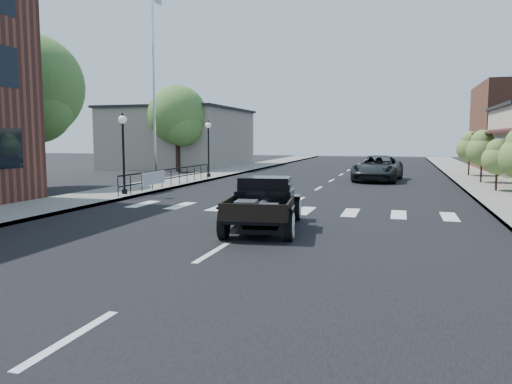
# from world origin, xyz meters

# --- Properties ---
(ground) EXTENTS (120.00, 120.00, 0.00)m
(ground) POSITION_xyz_m (0.00, 0.00, 0.00)
(ground) COLOR black
(ground) RESTS_ON ground
(road) EXTENTS (14.00, 80.00, 0.02)m
(road) POSITION_xyz_m (0.00, 15.00, 0.01)
(road) COLOR black
(road) RESTS_ON ground
(road_markings) EXTENTS (12.00, 60.00, 0.06)m
(road_markings) POSITION_xyz_m (0.00, 10.00, 0.00)
(road_markings) COLOR silver
(road_markings) RESTS_ON ground
(sidewalk_left) EXTENTS (3.00, 80.00, 0.15)m
(sidewalk_left) POSITION_xyz_m (-8.50, 15.00, 0.07)
(sidewalk_left) COLOR gray
(sidewalk_left) RESTS_ON ground
(sidewalk_right) EXTENTS (3.00, 80.00, 0.15)m
(sidewalk_right) POSITION_xyz_m (8.50, 15.00, 0.07)
(sidewalk_right) COLOR gray
(sidewalk_right) RESTS_ON ground
(low_building_left) EXTENTS (10.00, 12.00, 5.00)m
(low_building_left) POSITION_xyz_m (-15.00, 28.00, 2.50)
(low_building_left) COLOR gray
(low_building_left) RESTS_ON ground
(railing) EXTENTS (0.08, 10.00, 1.00)m
(railing) POSITION_xyz_m (-7.30, 10.00, 0.65)
(railing) COLOR black
(railing) RESTS_ON sidewalk_left
(banner) EXTENTS (0.04, 2.20, 0.60)m
(banner) POSITION_xyz_m (-7.22, 8.00, 0.45)
(banner) COLOR silver
(banner) RESTS_ON sidewalk_left
(lamp_post_b) EXTENTS (0.36, 0.36, 3.53)m
(lamp_post_b) POSITION_xyz_m (-7.60, 6.00, 1.92)
(lamp_post_b) COLOR black
(lamp_post_b) RESTS_ON sidewalk_left
(lamp_post_c) EXTENTS (0.36, 0.36, 3.53)m
(lamp_post_c) POSITION_xyz_m (-7.60, 16.00, 1.92)
(lamp_post_c) COLOR black
(lamp_post_c) RESTS_ON sidewalk_left
(flagpole) EXTENTS (0.12, 0.12, 10.83)m
(flagpole) POSITION_xyz_m (-9.20, 12.00, 5.57)
(flagpole) COLOR silver
(flagpole) RESTS_ON sidewalk_left
(big_tree_near) EXTENTS (5.32, 5.32, 7.81)m
(big_tree_near) POSITION_xyz_m (-14.00, 8.00, 3.91)
(big_tree_near) COLOR #467130
(big_tree_near) RESTS_ON ground
(big_tree_far) EXTENTS (4.49, 4.49, 6.59)m
(big_tree_far) POSITION_xyz_m (-12.50, 22.00, 3.30)
(big_tree_far) COLOR #467130
(big_tree_far) RESTS_ON ground
(small_tree_c) EXTENTS (1.39, 1.39, 2.32)m
(small_tree_c) POSITION_xyz_m (8.30, 12.02, 1.31)
(small_tree_c) COLOR #597636
(small_tree_c) RESTS_ON sidewalk_right
(small_tree_d) EXTENTS (1.67, 1.67, 2.78)m
(small_tree_d) POSITION_xyz_m (8.30, 16.66, 1.54)
(small_tree_d) COLOR #597636
(small_tree_d) RESTS_ON sidewalk_right
(small_tree_e) EXTENTS (1.66, 1.66, 2.77)m
(small_tree_e) POSITION_xyz_m (8.30, 21.94, 1.54)
(small_tree_e) COLOR #597636
(small_tree_e) RESTS_ON sidewalk_right
(hotrod_pickup) EXTENTS (2.60, 4.62, 1.52)m
(hotrod_pickup) POSITION_xyz_m (0.35, 0.19, 0.76)
(hotrod_pickup) COLOR black
(hotrod_pickup) RESTS_ON ground
(second_car) EXTENTS (3.04, 5.71, 1.53)m
(second_car) POSITION_xyz_m (2.69, 17.52, 0.76)
(second_car) COLOR black
(second_car) RESTS_ON ground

